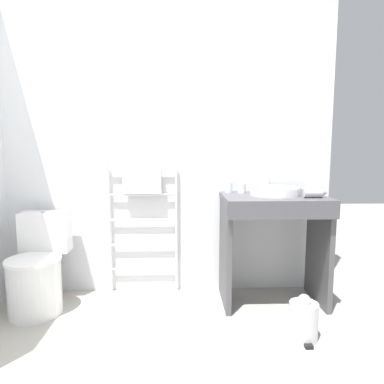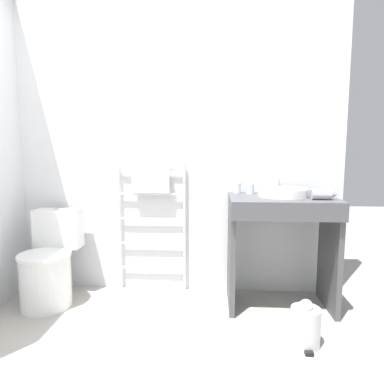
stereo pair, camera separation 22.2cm
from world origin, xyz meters
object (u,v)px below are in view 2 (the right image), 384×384
object	(u,v)px
cup_near_edge	(250,189)
hair_dryer	(322,194)
cup_near_wall	(237,188)
trash_bin	(305,326)
towel_radiator	(151,202)
sink_basin	(283,192)
toilet	(49,267)

from	to	relation	value
cup_near_edge	hair_dryer	xyz separation A→B (m)	(0.50, -0.28, -0.01)
cup_near_wall	trash_bin	size ratio (longest dim) A/B	0.28
towel_radiator	trash_bin	bearing A→B (deg)	-35.18
towel_radiator	hair_dryer	distance (m)	1.38
sink_basin	trash_bin	world-z (taller)	sink_basin
cup_near_wall	hair_dryer	size ratio (longest dim) A/B	0.46
sink_basin	cup_near_wall	bearing A→B (deg)	153.37
toilet	cup_near_wall	bearing A→B (deg)	10.56
cup_near_wall	hair_dryer	xyz separation A→B (m)	(0.60, -0.31, -0.01)
toilet	towel_radiator	xyz separation A→B (m)	(0.79, 0.31, 0.49)
toilet	hair_dryer	world-z (taller)	hair_dryer
hair_dryer	toilet	bearing A→B (deg)	179.14
cup_near_wall	trash_bin	xyz separation A→B (m)	(0.40, -0.77, -0.79)
hair_dryer	cup_near_edge	bearing A→B (deg)	151.07
sink_basin	hair_dryer	xyz separation A→B (m)	(0.26, -0.14, 0.00)
toilet	sink_basin	world-z (taller)	sink_basin
towel_radiator	hair_dryer	bearing A→B (deg)	-14.35
cup_near_edge	hair_dryer	distance (m)	0.57
hair_dryer	towel_radiator	bearing A→B (deg)	165.65
towel_radiator	sink_basin	distance (m)	1.10
sink_basin	cup_near_wall	world-z (taller)	cup_near_wall
cup_near_edge	hair_dryer	size ratio (longest dim) A/B	0.45
sink_basin	trash_bin	size ratio (longest dim) A/B	1.24
cup_near_edge	sink_basin	bearing A→B (deg)	-29.03
towel_radiator	cup_near_wall	bearing A→B (deg)	-2.10
cup_near_edge	trash_bin	size ratio (longest dim) A/B	0.27
towel_radiator	sink_basin	size ratio (longest dim) A/B	2.93
toilet	trash_bin	world-z (taller)	toilet
cup_near_wall	towel_radiator	bearing A→B (deg)	177.90
hair_dryer	trash_bin	distance (m)	0.93
sink_basin	cup_near_edge	distance (m)	0.28
trash_bin	cup_near_wall	bearing A→B (deg)	117.25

